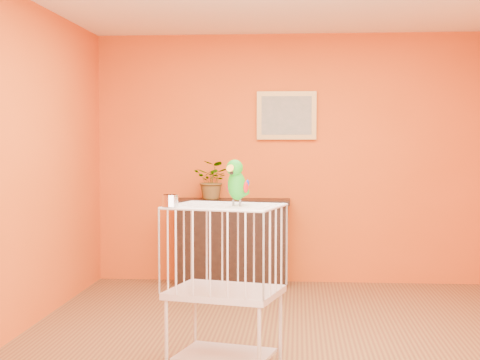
{
  "coord_description": "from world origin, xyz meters",
  "views": [
    {
      "loc": [
        0.12,
        -5.46,
        1.48
      ],
      "look_at": [
        -0.25,
        -0.76,
        1.23
      ],
      "focal_mm": 55.0,
      "sensor_mm": 36.0,
      "label": 1
    }
  ],
  "objects": [
    {
      "name": "birdcage",
      "position": [
        -0.35,
        -0.75,
        0.55
      ],
      "size": [
        0.8,
        0.68,
        1.06
      ],
      "rotation": [
        0.0,
        0.0,
        -0.25
      ],
      "color": "silver",
      "rests_on": "ground"
    },
    {
      "name": "room_shell",
      "position": [
        0.0,
        0.0,
        1.58
      ],
      "size": [
        4.5,
        4.5,
        4.5
      ],
      "color": "#DF5415",
      "rests_on": "ground"
    },
    {
      "name": "ground",
      "position": [
        0.0,
        0.0,
        0.0
      ],
      "size": [
        4.5,
        4.5,
        0.0
      ],
      "primitive_type": "plane",
      "color": "brown",
      "rests_on": "ground"
    },
    {
      "name": "framed_picture",
      "position": [
        0.0,
        2.22,
        1.75
      ],
      "size": [
        0.62,
        0.04,
        0.5
      ],
      "color": "#A27839",
      "rests_on": "room_shell"
    },
    {
      "name": "feed_cup",
      "position": [
        -0.68,
        -0.9,
        1.11
      ],
      "size": [
        0.11,
        0.11,
        0.07
      ],
      "primitive_type": "cylinder",
      "color": "silver",
      "rests_on": "birdcage"
    },
    {
      "name": "console_cabinet",
      "position": [
        -0.56,
        2.04,
        0.44
      ],
      "size": [
        1.19,
        0.43,
        0.88
      ],
      "color": "black",
      "rests_on": "ground"
    },
    {
      "name": "potted_plant",
      "position": [
        -0.75,
        2.08,
        1.04
      ],
      "size": [
        0.46,
        0.48,
        0.31
      ],
      "primitive_type": "imported",
      "rotation": [
        0.0,
        0.0,
        -0.29
      ],
      "color": "#26722D",
      "rests_on": "console_cabinet"
    },
    {
      "name": "parrot",
      "position": [
        -0.27,
        -0.76,
        1.22
      ],
      "size": [
        0.16,
        0.27,
        0.3
      ],
      "rotation": [
        0.0,
        0.0,
        -0.32
      ],
      "color": "#59544C",
      "rests_on": "birdcage"
    }
  ]
}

